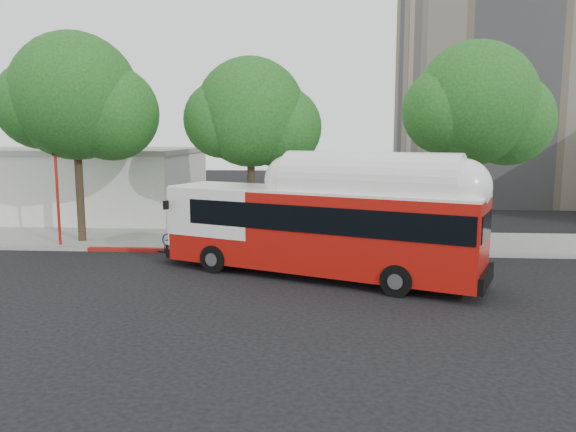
% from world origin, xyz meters
% --- Properties ---
extents(ground, '(120.00, 120.00, 0.00)m').
position_xyz_m(ground, '(0.00, 0.00, 0.00)').
color(ground, black).
rests_on(ground, ground).
extents(sidewalk, '(60.00, 5.00, 0.15)m').
position_xyz_m(sidewalk, '(0.00, 6.50, 0.07)').
color(sidewalk, gray).
rests_on(sidewalk, ground).
extents(curb_strip, '(60.00, 0.30, 0.15)m').
position_xyz_m(curb_strip, '(0.00, 3.90, 0.07)').
color(curb_strip, gray).
rests_on(curb_strip, ground).
extents(red_curb_segment, '(10.00, 0.32, 0.16)m').
position_xyz_m(red_curb_segment, '(-3.00, 3.90, 0.08)').
color(red_curb_segment, maroon).
rests_on(red_curb_segment, ground).
extents(street_tree_left, '(6.67, 5.80, 9.74)m').
position_xyz_m(street_tree_left, '(-8.53, 5.56, 6.60)').
color(street_tree_left, '#2D2116').
rests_on(street_tree_left, ground).
extents(street_tree_mid, '(5.75, 5.00, 8.62)m').
position_xyz_m(street_tree_mid, '(-0.59, 6.06, 5.91)').
color(street_tree_mid, '#2D2116').
rests_on(street_tree_mid, ground).
extents(street_tree_right, '(6.21, 5.40, 9.18)m').
position_xyz_m(street_tree_right, '(9.44, 5.86, 6.26)').
color(street_tree_right, '#2D2116').
rests_on(street_tree_right, ground).
extents(low_commercial_bldg, '(16.20, 10.20, 4.25)m').
position_xyz_m(low_commercial_bldg, '(-14.00, 14.00, 2.15)').
color(low_commercial_bldg, silver).
rests_on(low_commercial_bldg, ground).
extents(transit_bus, '(12.20, 6.66, 3.64)m').
position_xyz_m(transit_bus, '(2.31, -0.01, 1.70)').
color(transit_bus, '#AA120B').
rests_on(transit_bus, ground).
extents(signal_pole, '(0.13, 0.42, 4.48)m').
position_xyz_m(signal_pole, '(-9.58, 4.48, 2.30)').
color(signal_pole, '#B41D13').
rests_on(signal_pole, ground).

